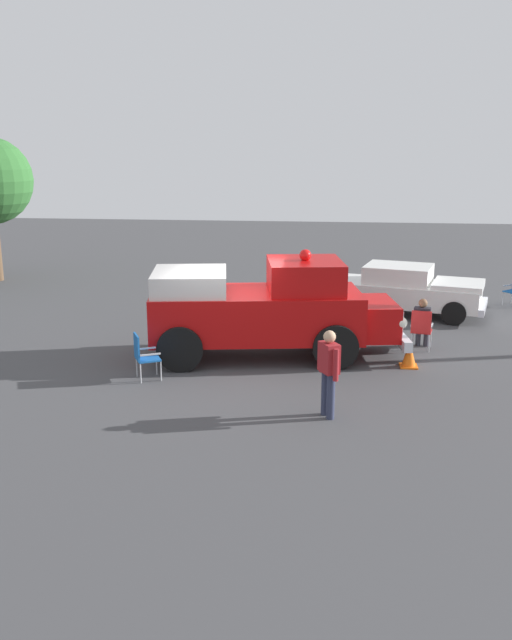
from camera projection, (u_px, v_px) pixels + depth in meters
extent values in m
plane|color=#424244|center=(228.00, 360.00, 16.19)|extent=(60.00, 60.00, 0.00)
cylinder|color=black|center=(323.00, 324.00, 17.38)|extent=(1.08, 0.48, 1.04)
cylinder|color=black|center=(335.00, 347.00, 15.45)|extent=(1.08, 0.48, 1.04)
cylinder|color=black|center=(185.00, 326.00, 17.23)|extent=(1.08, 0.48, 1.04)
cylinder|color=black|center=(180.00, 349.00, 15.30)|extent=(1.08, 0.48, 1.04)
cube|color=#B70C0C|center=(256.00, 314.00, 16.21)|extent=(5.17, 2.83, 1.10)
cube|color=#B70C0C|center=(375.00, 318.00, 16.36)|extent=(1.16, 1.88, 0.84)
cube|color=#B70C0C|center=(305.00, 276.00, 16.03)|extent=(1.97, 2.14, 0.76)
cube|color=silver|center=(190.00, 284.00, 15.96)|extent=(1.98, 2.20, 0.60)
cube|color=silver|center=(393.00, 318.00, 16.38)|extent=(0.34, 1.44, 0.64)
cube|color=silver|center=(397.00, 335.00, 16.49)|extent=(0.54, 2.24, 0.24)
sphere|color=white|center=(386.00, 307.00, 17.11)|extent=(0.30, 0.30, 0.26)
sphere|color=white|center=(402.00, 323.00, 15.61)|extent=(0.30, 0.30, 0.26)
sphere|color=red|center=(305.00, 255.00, 15.91)|extent=(0.32, 0.32, 0.28)
cylinder|color=black|center=(459.00, 301.00, 20.75)|extent=(0.72, 0.42, 0.68)
cylinder|color=black|center=(454.00, 313.00, 19.27)|extent=(0.72, 0.42, 0.68)
cylinder|color=black|center=(365.00, 294.00, 21.76)|extent=(0.72, 0.42, 0.68)
cylinder|color=black|center=(353.00, 305.00, 20.28)|extent=(0.72, 0.42, 0.68)
cube|color=white|center=(407.00, 294.00, 20.44)|extent=(4.52, 2.81, 0.64)
cube|color=white|center=(458.00, 285.00, 19.85)|extent=(1.77, 1.94, 0.20)
cube|color=white|center=(398.00, 274.00, 20.41)|extent=(2.23, 1.99, 0.56)
cube|color=silver|center=(483.00, 307.00, 19.74)|extent=(0.64, 1.88, 0.20)
cylinder|color=#B7BABF|center=(413.00, 337.00, 17.31)|extent=(0.03, 0.03, 0.44)
cylinder|color=#B7BABF|center=(431.00, 339.00, 17.17)|extent=(0.03, 0.03, 0.44)
cylinder|color=#B7BABF|center=(411.00, 342.00, 16.90)|extent=(0.03, 0.03, 0.44)
cylinder|color=#B7BABF|center=(429.00, 343.00, 16.76)|extent=(0.03, 0.03, 0.44)
cube|color=#B21E1E|center=(421.00, 331.00, 16.98)|extent=(0.57, 0.57, 0.04)
cube|color=#B21E1E|center=(421.00, 322.00, 16.69)|extent=(0.48, 0.14, 0.56)
cube|color=#B7BABF|center=(412.00, 324.00, 17.01)|extent=(0.13, 0.44, 0.03)
cube|color=#B7BABF|center=(432.00, 325.00, 16.86)|extent=(0.13, 0.44, 0.03)
cylinder|color=#B7BABF|center=(502.00, 299.00, 21.61)|extent=(0.04, 0.04, 0.44)
cylinder|color=#B7BABF|center=(512.00, 297.00, 21.84)|extent=(0.04, 0.04, 0.44)
cube|color=#B7BABF|center=(508.00, 285.00, 21.64)|extent=(0.37, 0.30, 0.03)
cylinder|color=#B7BABF|center=(157.00, 365.00, 15.12)|extent=(0.04, 0.04, 0.44)
cylinder|color=#B7BABF|center=(161.00, 371.00, 14.72)|extent=(0.04, 0.04, 0.44)
cylinder|color=#B7BABF|center=(137.00, 367.00, 14.97)|extent=(0.04, 0.04, 0.44)
cylinder|color=#B7BABF|center=(141.00, 373.00, 14.57)|extent=(0.04, 0.04, 0.44)
cube|color=#1959A5|center=(148.00, 359.00, 14.79)|extent=(0.64, 0.64, 0.04)
cube|color=#1959A5|center=(137.00, 347.00, 14.63)|extent=(0.25, 0.45, 0.56)
cube|color=#B7BABF|center=(146.00, 348.00, 14.96)|extent=(0.41, 0.23, 0.03)
cube|color=#B7BABF|center=(150.00, 355.00, 14.53)|extent=(0.41, 0.23, 0.03)
cylinder|color=#383842|center=(418.00, 337.00, 17.31)|extent=(0.16, 0.16, 0.45)
cylinder|color=#383842|center=(426.00, 337.00, 17.25)|extent=(0.16, 0.16, 0.45)
cube|color=#383842|center=(418.00, 327.00, 17.09)|extent=(0.24, 0.46, 0.13)
cube|color=#383842|center=(426.00, 328.00, 17.03)|extent=(0.24, 0.46, 0.13)
cube|color=#26262D|center=(422.00, 318.00, 16.80)|extent=(0.44, 0.30, 0.54)
sphere|color=brown|center=(423.00, 303.00, 16.73)|extent=(0.26, 0.26, 0.22)
cylinder|color=#2D334C|center=(331.00, 396.00, 12.62)|extent=(0.20, 0.20, 0.88)
cylinder|color=#2D334C|center=(325.00, 393.00, 12.82)|extent=(0.20, 0.20, 0.88)
cube|color=maroon|center=(329.00, 358.00, 12.54)|extent=(0.43, 0.49, 0.56)
cylinder|color=maroon|center=(336.00, 365.00, 12.31)|extent=(0.14, 0.14, 0.60)
cylinder|color=maroon|center=(322.00, 357.00, 12.80)|extent=(0.14, 0.14, 0.60)
sphere|color=tan|center=(330.00, 337.00, 12.44)|extent=(0.31, 0.31, 0.23)
cube|color=orange|center=(408.00, 366.00, 15.69)|extent=(0.40, 0.40, 0.04)
cone|color=orange|center=(409.00, 353.00, 15.61)|extent=(0.32, 0.32, 0.60)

